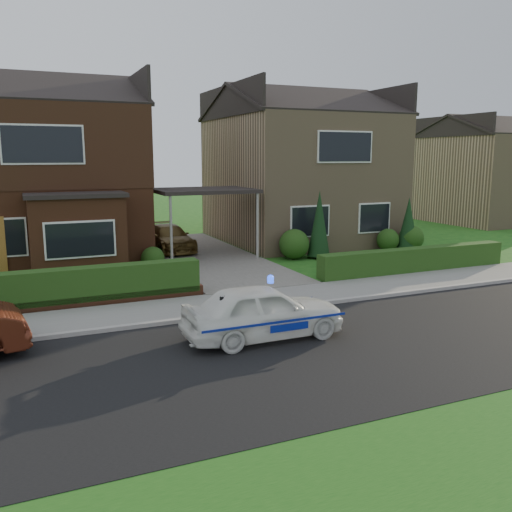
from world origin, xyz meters
TOP-DOWN VIEW (x-y plane):
  - ground at (0.00, 0.00)m, footprint 120.00×120.00m
  - road at (0.00, 0.00)m, footprint 60.00×6.00m
  - kerb at (0.00, 3.05)m, footprint 60.00×0.16m
  - sidewalk at (0.00, 4.10)m, footprint 60.00×2.00m
  - driveway at (0.00, 11.00)m, footprint 3.80×12.00m
  - house_left at (-5.78, 13.90)m, footprint 7.50×9.53m
  - house_right at (5.80, 13.99)m, footprint 7.50×8.06m
  - carport_link at (0.00, 10.95)m, footprint 3.80×3.00m
  - dwarf_wall at (-5.80, 5.30)m, footprint 7.70×0.25m
  - hedge_left at (-5.80, 5.45)m, footprint 7.50×0.55m
  - hedge_right at (5.80, 5.35)m, footprint 7.50×0.55m
  - shrub_left_mid at (-4.00, 9.30)m, footprint 1.32×1.32m
  - shrub_left_near at (-2.40, 9.60)m, footprint 0.84×0.84m
  - shrub_right_near at (3.20, 9.40)m, footprint 1.20×1.20m
  - shrub_right_mid at (7.80, 9.50)m, footprint 0.96×0.96m
  - shrub_right_far at (8.80, 9.20)m, footprint 1.08×1.08m
  - conifer_a at (4.20, 9.20)m, footprint 0.90×0.90m
  - conifer_b at (8.60, 9.20)m, footprint 0.90×0.90m
  - neighbour_right at (20.00, 16.00)m, footprint 6.50×7.00m
  - police_car at (-1.85, 1.20)m, footprint 3.33×3.62m
  - driveway_car at (-1.00, 12.68)m, footprint 1.69×3.74m
  - potted_plant_a at (-7.28, 6.00)m, footprint 0.47×0.40m
  - potted_plant_c at (-2.63, 6.67)m, footprint 0.44×0.44m

SIDE VIEW (x-z plane):
  - ground at x=0.00m, z-range 0.00..0.00m
  - road at x=0.00m, z-range -0.01..0.01m
  - hedge_left at x=-5.80m, z-range -0.45..0.45m
  - hedge_right at x=5.80m, z-range -0.40..0.40m
  - sidewalk at x=0.00m, z-range 0.00..0.10m
  - kerb at x=0.00m, z-range 0.00..0.12m
  - driveway at x=0.00m, z-range 0.00..0.12m
  - dwarf_wall at x=-5.80m, z-range 0.00..0.36m
  - potted_plant_c at x=-2.63m, z-range 0.00..0.73m
  - potted_plant_a at x=-7.28m, z-range 0.00..0.76m
  - shrub_left_near at x=-2.40m, z-range 0.00..0.84m
  - shrub_right_mid at x=7.80m, z-range 0.00..0.96m
  - shrub_right_far at x=8.80m, z-range 0.00..1.08m
  - shrub_right_near at x=3.20m, z-range 0.00..1.20m
  - police_car at x=-1.85m, z-range -0.08..1.32m
  - driveway_car at x=-1.00m, z-range 0.12..1.18m
  - shrub_left_mid at x=-4.00m, z-range 0.00..1.32m
  - conifer_b at x=8.60m, z-range 0.00..2.20m
  - conifer_a at x=4.20m, z-range 0.00..2.60m
  - neighbour_right at x=20.00m, z-range 0.00..5.20m
  - carport_link at x=0.00m, z-range 1.27..4.04m
  - house_right at x=5.80m, z-range 0.04..7.29m
  - house_left at x=-5.78m, z-range 0.19..7.44m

